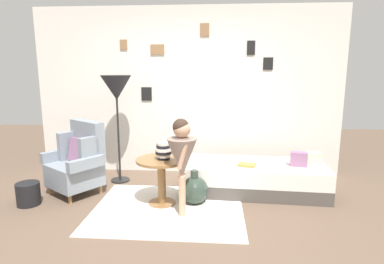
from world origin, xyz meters
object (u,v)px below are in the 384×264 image
at_px(armchair, 78,161).
at_px(magazine_basket, 28,194).
at_px(side_table, 161,172).
at_px(floor_lamp, 116,91).
at_px(daybed, 254,177).
at_px(person_child, 182,155).
at_px(vase_striped, 164,150).
at_px(book_on_daybed, 247,165).
at_px(demijohn_near, 194,190).

relative_size(armchair, magazine_basket, 3.46).
height_order(side_table, floor_lamp, floor_lamp).
height_order(daybed, person_child, person_child).
height_order(vase_striped, book_on_daybed, vase_striped).
height_order(side_table, person_child, person_child).
relative_size(armchair, vase_striped, 3.54).
xyz_separation_m(daybed, side_table, (-1.18, -0.50, 0.22)).
height_order(side_table, vase_striped, vase_striped).
bearing_deg(person_child, magazine_basket, 175.94).
bearing_deg(magazine_basket, person_child, -4.06).
distance_m(armchair, person_child, 1.60).
distance_m(vase_striped, demijohn_near, 0.64).
relative_size(side_table, magazine_basket, 2.20).
bearing_deg(armchair, side_table, -14.18).
xyz_separation_m(armchair, book_on_daybed, (2.25, 0.08, -0.02)).
relative_size(armchair, daybed, 0.50).
xyz_separation_m(vase_striped, book_on_daybed, (1.04, 0.39, -0.28)).
distance_m(floor_lamp, book_on_daybed, 2.10).
height_order(armchair, daybed, armchair).
distance_m(daybed, magazine_basket, 2.90).
bearing_deg(demijohn_near, floor_lamp, 147.63).
xyz_separation_m(vase_striped, person_child, (0.25, -0.27, 0.02)).
distance_m(side_table, magazine_basket, 1.68).
distance_m(person_child, demijohn_near, 0.65).
relative_size(floor_lamp, magazine_basket, 5.61).
distance_m(daybed, floor_lamp, 2.28).
bearing_deg(book_on_daybed, magazine_basket, -169.11).
height_order(daybed, demijohn_near, demijohn_near).
xyz_separation_m(floor_lamp, person_child, (1.05, -1.07, -0.63)).
bearing_deg(vase_striped, armchair, 165.54).
height_order(side_table, demijohn_near, side_table).
xyz_separation_m(demijohn_near, magazine_basket, (-2.05, -0.19, -0.04)).
bearing_deg(magazine_basket, book_on_daybed, 10.89).
xyz_separation_m(armchair, floor_lamp, (0.41, 0.49, 0.91)).
distance_m(person_child, book_on_daybed, 1.07).
xyz_separation_m(side_table, magazine_basket, (-1.65, -0.15, -0.28)).
relative_size(armchair, book_on_daybed, 4.41).
bearing_deg(vase_striped, daybed, 24.21).
xyz_separation_m(daybed, book_on_daybed, (-0.11, -0.13, 0.22)).
bearing_deg(magazine_basket, side_table, 5.08).
height_order(daybed, magazine_basket, daybed).
height_order(armchair, floor_lamp, floor_lamp).
relative_size(side_table, book_on_daybed, 2.80).
relative_size(daybed, demijohn_near, 4.52).
bearing_deg(side_table, person_child, -44.88).
xyz_separation_m(armchair, side_table, (1.18, -0.30, -0.02)).
relative_size(side_table, person_child, 0.55).
xyz_separation_m(armchair, demijohn_near, (1.58, -0.25, -0.26)).
relative_size(side_table, vase_striped, 2.24).
height_order(person_child, magazine_basket, person_child).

